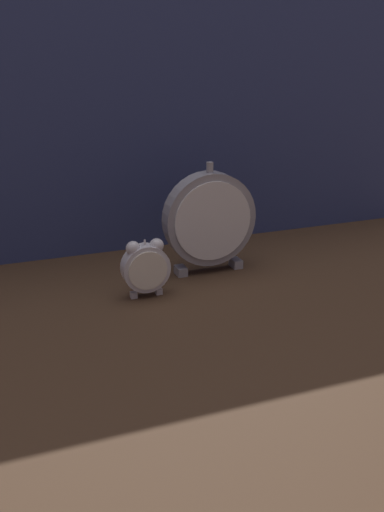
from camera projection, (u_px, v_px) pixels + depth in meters
name	position (u px, v px, depth m)	size (l,w,h in m)	color
ground_plane	(207.00, 298.00, 1.07)	(4.00, 4.00, 0.00)	#422D1E
fabric_backdrop_drape	(152.00, 126.00, 1.26)	(1.41, 0.01, 0.56)	navy
alarm_clock_twin_bell	(146.00, 266.00, 1.06)	(0.09, 0.03, 0.11)	silver
mantel_clock_silver	(210.00, 220.00, 1.16)	(0.19, 0.04, 0.23)	gray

